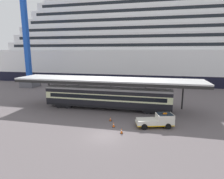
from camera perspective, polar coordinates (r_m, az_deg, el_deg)
The scene contains 9 objects.
ground_plane at distance 24.58m, azimuth -2.34°, elevation -13.94°, with size 400.00×400.00×0.00m, color #5F5759.
cruise_ship at distance 73.81m, azimuth 16.35°, elevation 12.92°, with size 123.53×28.35×39.37m.
platform_canopy at distance 34.42m, azimuth -1.46°, elevation 2.90°, with size 34.17×6.36×5.72m.
train_carriage at distance 34.61m, azimuth -1.60°, elevation -2.39°, with size 23.12×2.81×4.11m.
service_truck at distance 27.86m, azimuth 13.82°, elevation -8.96°, with size 5.55×3.34×2.02m.
traffic_cone_near at distance 29.42m, azimuth -0.49°, elevation -8.95°, with size 0.36×0.36×0.62m.
traffic_cone_mid at distance 27.09m, azimuth 0.50°, elevation -10.61°, with size 0.36×0.36×0.76m.
traffic_cone_far at distance 25.18m, azimuth 2.93°, elevation -12.46°, with size 0.36×0.36×0.70m.
dockside_crane at distance 62.71m, azimuth -24.46°, elevation 16.04°, with size 10.58×4.40×56.68m.
Camera 1 is at (5.80, -21.48, 10.44)m, focal length 30.13 mm.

